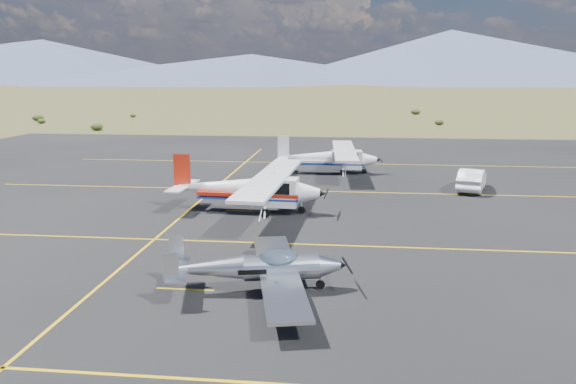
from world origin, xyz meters
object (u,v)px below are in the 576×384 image
(aircraft_low_wing, at_px, (261,268))
(aircraft_cessna, at_px, (249,187))
(aircraft_plain, at_px, (329,157))
(sedan, at_px, (472,179))

(aircraft_low_wing, bearing_deg, aircraft_cessna, 89.87)
(aircraft_low_wing, distance_m, aircraft_cessna, 11.02)
(aircraft_cessna, height_order, aircraft_plain, aircraft_cessna)
(aircraft_cessna, xyz_separation_m, aircraft_plain, (3.72, 11.94, -0.11))
(aircraft_cessna, height_order, sedan, aircraft_cessna)
(aircraft_low_wing, xyz_separation_m, aircraft_plain, (1.41, 22.70, 0.38))
(aircraft_cessna, relative_size, aircraft_plain, 1.09)
(aircraft_low_wing, bearing_deg, sedan, 47.32)
(aircraft_plain, distance_m, sedan, 10.30)
(sedan, bearing_deg, aircraft_cessna, 45.74)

